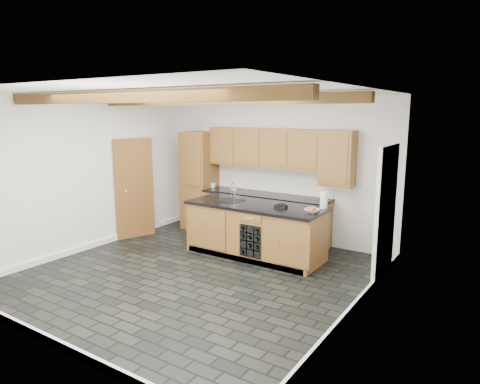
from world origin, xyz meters
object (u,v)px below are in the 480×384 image
object	(u,v)px
island	(255,230)
paper_towel	(324,200)
fruit_bowl	(312,211)
kitchen_scale	(281,206)

from	to	relation	value
island	paper_towel	distance (m)	1.32
island	fruit_bowl	distance (m)	1.18
fruit_bowl	island	bearing A→B (deg)	178.37
island	paper_towel	world-z (taller)	paper_towel
island	kitchen_scale	size ratio (longest dim) A/B	11.79
paper_towel	fruit_bowl	bearing A→B (deg)	-95.76
island	kitchen_scale	world-z (taller)	kitchen_scale
island	paper_towel	xyz separation A→B (m)	(1.11, 0.37, 0.61)
island	fruit_bowl	world-z (taller)	fruit_bowl
island	paper_towel	size ratio (longest dim) A/B	8.74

